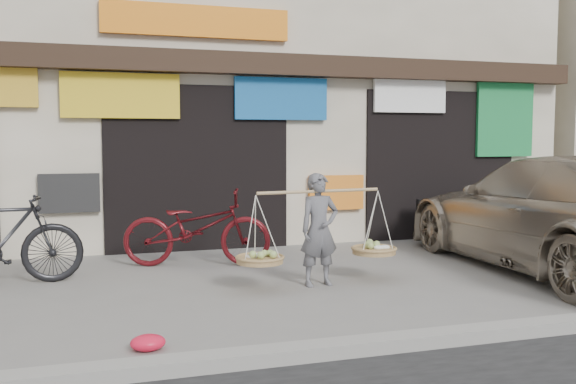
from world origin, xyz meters
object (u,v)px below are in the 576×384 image
object	(u,v)px
street_vendor	(319,235)
bike_1	(0,239)
suv	(558,213)
bike_2	(197,228)

from	to	relation	value
street_vendor	bike_1	distance (m)	3.95
bike_1	suv	distance (m)	7.37
street_vendor	suv	size ratio (longest dim) A/B	0.38
bike_1	bike_2	bearing A→B (deg)	-81.58
street_vendor	bike_2	xyz separation A→B (m)	(-1.25, 1.70, -0.08)
bike_1	suv	bearing A→B (deg)	-103.93
street_vendor	suv	distance (m)	3.47
bike_1	suv	world-z (taller)	suv
bike_2	suv	bearing A→B (deg)	-96.35
suv	bike_1	bearing A→B (deg)	-6.95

